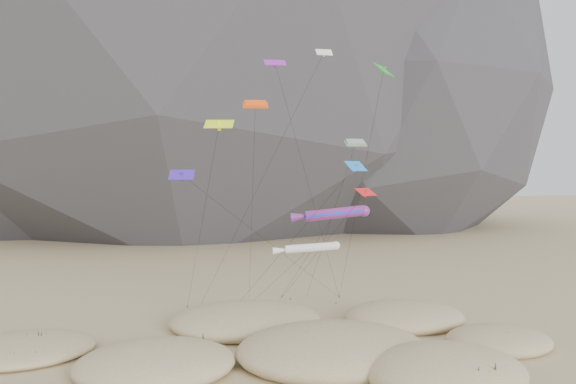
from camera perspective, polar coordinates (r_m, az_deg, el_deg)
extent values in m
plane|color=#CCB789|center=(43.96, 2.30, -18.68)|extent=(500.00, 500.00, 0.00)
ellipsoid|color=black|center=(161.68, -7.75, 18.14)|extent=(191.54, 147.29, 156.00)
ellipsoid|color=#2B2B30|center=(166.44, -24.00, 11.85)|extent=(136.20, 127.83, 116.00)
ellipsoid|color=black|center=(165.58, 9.50, 9.97)|extent=(130.55, 126.41, 100.00)
ellipsoid|color=#CCB789|center=(44.84, 15.74, -17.22)|extent=(12.13, 10.31, 3.65)
ellipsoid|color=#CCB789|center=(46.54, -13.32, -16.63)|extent=(12.45, 10.58, 3.04)
ellipsoid|color=#CCB789|center=(48.40, 4.51, -15.69)|extent=(16.14, 13.72, 3.55)
ellipsoid|color=#CCB789|center=(54.98, 20.62, -13.93)|extent=(9.57, 8.13, 2.27)
ellipsoid|color=#CCB789|center=(57.77, -4.29, -12.84)|extent=(15.19, 12.91, 2.95)
ellipsoid|color=#CCB789|center=(60.25, 11.73, -12.29)|extent=(12.52, 10.65, 2.76)
ellipsoid|color=#CCB789|center=(54.71, -25.45, -14.20)|extent=(12.26, 10.42, 1.83)
ellipsoid|color=black|center=(43.31, 18.66, -17.71)|extent=(3.68, 3.15, 1.10)
ellipsoid|color=black|center=(46.79, -15.04, -16.39)|extent=(3.05, 2.61, 0.91)
ellipsoid|color=black|center=(49.64, -9.88, -15.37)|extent=(2.09, 1.79, 0.63)
ellipsoid|color=black|center=(48.40, 4.04, -15.31)|extent=(3.63, 3.10, 1.09)
ellipsoid|color=black|center=(51.55, 8.18, -14.34)|extent=(2.46, 2.11, 0.74)
ellipsoid|color=black|center=(46.23, 3.08, -16.42)|extent=(2.48, 2.12, 0.74)
ellipsoid|color=black|center=(54.15, 21.87, -14.10)|extent=(2.48, 2.12, 0.74)
ellipsoid|color=black|center=(57.54, -5.59, -12.56)|extent=(2.83, 2.42, 0.85)
ellipsoid|color=black|center=(57.25, -0.71, -12.73)|extent=(2.61, 2.24, 0.78)
ellipsoid|color=black|center=(61.58, 9.36, -11.87)|extent=(2.29, 1.96, 0.69)
ellipsoid|color=black|center=(59.72, 10.45, -12.43)|extent=(2.14, 1.83, 0.64)
ellipsoid|color=black|center=(55.03, -24.65, -13.99)|extent=(2.23, 1.91, 0.67)
ellipsoid|color=black|center=(51.54, -25.15, -15.23)|extent=(2.20, 1.88, 0.66)
cylinder|color=#3F2D1E|center=(61.72, -6.21, -12.35)|extent=(0.08, 0.08, 0.30)
cylinder|color=#3F2D1E|center=(66.18, -3.71, -11.34)|extent=(0.08, 0.08, 0.30)
cylinder|color=#3F2D1E|center=(68.76, 0.24, -10.82)|extent=(0.08, 0.08, 0.30)
cylinder|color=#3F2D1E|center=(70.27, -0.59, -10.53)|extent=(0.08, 0.08, 0.30)
cylinder|color=#3F2D1E|center=(66.99, 4.90, -11.18)|extent=(0.08, 0.08, 0.30)
cylinder|color=#3F2D1E|center=(64.32, -9.16, -11.76)|extent=(0.08, 0.08, 0.30)
cylinder|color=#3F2D1E|center=(70.34, 5.22, -10.53)|extent=(0.08, 0.08, 0.30)
cylinder|color=#3F2D1E|center=(66.10, -10.19, -11.39)|extent=(0.08, 0.08, 0.30)
cylinder|color=red|center=(55.01, 4.79, -2.18)|extent=(5.89, 2.47, 1.64)
sphere|color=red|center=(55.34, 7.74, -1.93)|extent=(1.10, 1.10, 1.10)
cone|color=red|center=(54.83, 1.50, -2.49)|extent=(2.54, 1.51, 1.18)
cylinder|color=black|center=(60.89, 1.58, -7.17)|extent=(2.84, 11.95, 11.47)
cylinder|color=silver|center=(49.70, 2.33, -5.67)|extent=(4.53, 1.80, 1.02)
sphere|color=silver|center=(49.85, 4.90, -5.44)|extent=(0.75, 0.75, 0.75)
cone|color=silver|center=(49.66, -0.51, -5.93)|extent=(1.92, 1.07, 0.76)
cylinder|color=black|center=(57.98, -1.26, -8.96)|extent=(2.32, 16.54, 8.88)
cube|color=#F44D0C|center=(58.33, -3.33, 8.80)|extent=(2.71, 1.44, 0.77)
cube|color=#F44D0C|center=(58.35, -3.33, 8.99)|extent=(2.29, 1.15, 0.74)
cylinder|color=black|center=(63.50, -3.68, -1.83)|extent=(1.43, 10.74, 22.36)
cube|color=orange|center=(55.91, 6.88, 4.90)|extent=(2.16, 0.91, 0.61)
cube|color=orange|center=(55.92, 6.88, 5.10)|extent=(1.84, 0.72, 0.60)
cylinder|color=black|center=(62.55, 4.10, -3.76)|extent=(0.84, 13.91, 18.31)
cube|color=blue|center=(51.76, 6.91, 2.63)|extent=(2.41, 1.95, 0.93)
cube|color=blue|center=(51.76, 6.91, 2.46)|extent=(0.38, 0.40, 0.72)
cylinder|color=black|center=(55.90, -0.15, -5.61)|extent=(10.23, 11.07, 16.02)
cube|color=white|center=(58.34, 3.68, 13.99)|extent=(1.70, 0.88, 0.75)
cube|color=white|center=(58.31, 3.68, 13.84)|extent=(0.22, 0.28, 0.55)
cylinder|color=black|center=(59.42, -3.08, 0.43)|extent=(12.01, 8.05, 27.53)
cube|color=green|center=(56.33, 9.71, 12.14)|extent=(2.82, 2.82, 1.17)
cube|color=green|center=(56.31, 9.71, 11.99)|extent=(0.51, 0.51, 0.89)
cylinder|color=black|center=(62.07, 7.21, -0.51)|extent=(0.69, 13.94, 25.36)
cube|color=red|center=(48.64, 7.90, 0.00)|extent=(2.15, 1.81, 0.67)
cube|color=red|center=(48.65, 7.90, -0.18)|extent=(0.29, 0.27, 0.66)
cylinder|color=black|center=(59.07, 2.92, -6.29)|extent=(1.82, 21.63, 13.78)
cube|color=purple|center=(53.89, -1.34, 13.02)|extent=(2.13, 1.30, 0.71)
cube|color=purple|center=(53.87, -1.34, 12.86)|extent=(0.26, 0.21, 0.70)
cylinder|color=black|center=(60.74, 2.39, -0.38)|extent=(11.32, 12.90, 25.73)
cube|color=#3C1DAE|center=(47.06, -10.75, 1.72)|extent=(2.26, 1.56, 0.85)
cube|color=#3C1DAE|center=(47.06, -10.75, 1.54)|extent=(0.31, 0.33, 0.69)
cylinder|color=black|center=(57.85, -1.23, -5.72)|extent=(20.35, 17.39, 15.27)
cube|color=#E1FF1A|center=(49.62, -7.01, 6.87)|extent=(2.80, 2.06, 0.84)
cube|color=#E1FF1A|center=(49.61, -7.01, 6.70)|extent=(0.35, 0.29, 0.87)
cylinder|color=black|center=(57.13, -8.82, -3.62)|extent=(1.59, 15.08, 19.68)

